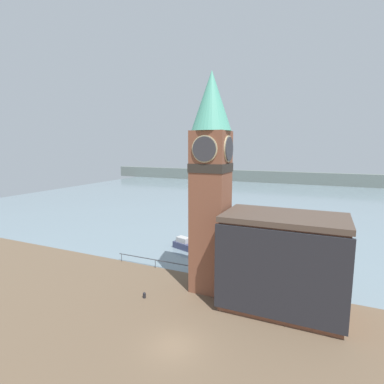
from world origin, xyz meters
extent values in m
plane|color=brown|center=(0.00, 0.00, 0.00)|extent=(160.00, 160.00, 0.00)
cube|color=gray|center=(0.00, 72.82, 0.00)|extent=(160.00, 120.00, 0.00)
cube|color=slate|center=(0.00, 112.82, 2.50)|extent=(180.00, 3.00, 5.00)
cube|color=#333338|center=(-9.21, 12.57, 1.05)|extent=(11.16, 0.08, 0.08)
cylinder|color=#333338|center=(-14.49, 12.57, 0.53)|extent=(0.07, 0.07, 1.05)
cylinder|color=#333338|center=(-9.21, 12.57, 0.53)|extent=(0.07, 0.07, 1.05)
cylinder|color=#333338|center=(-3.93, 12.57, 0.53)|extent=(0.07, 0.07, 1.05)
cube|color=brown|center=(-0.85, 10.18, 8.45)|extent=(3.55, 3.55, 16.90)
cube|color=#2D2823|center=(-0.85, 10.18, 13.20)|extent=(3.67, 3.67, 0.90)
cylinder|color=tan|center=(-0.85, 8.35, 15.10)|extent=(2.65, 0.12, 2.65)
cylinder|color=#333338|center=(-0.85, 8.26, 15.10)|extent=(2.40, 0.12, 2.40)
cylinder|color=tan|center=(0.98, 10.18, 15.10)|extent=(0.12, 2.65, 2.65)
cylinder|color=#333338|center=(1.06, 10.18, 15.10)|extent=(0.12, 2.40, 2.40)
cone|color=#51A88E|center=(-0.85, 10.18, 19.85)|extent=(4.08, 4.08, 5.89)
cube|color=brown|center=(6.77, 9.39, 4.30)|extent=(10.71, 6.27, 8.61)
cube|color=#4C3D33|center=(6.77, 9.39, 8.86)|extent=(11.11, 6.67, 0.50)
cube|color=#232328|center=(6.77, 6.11, 4.47)|extent=(11.21, 0.30, 7.92)
cube|color=#333856|center=(-8.42, 20.49, 0.48)|extent=(4.92, 3.10, 0.96)
cube|color=#B2B2B2|center=(-9.20, 20.76, 1.34)|extent=(2.31, 1.77, 0.76)
cylinder|color=black|center=(-6.21, 5.43, 0.23)|extent=(0.30, 0.30, 0.45)
sphere|color=black|center=(-6.21, 5.43, 0.45)|extent=(0.31, 0.31, 0.31)
camera|label=1|loc=(9.95, -18.74, 15.29)|focal=28.00mm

